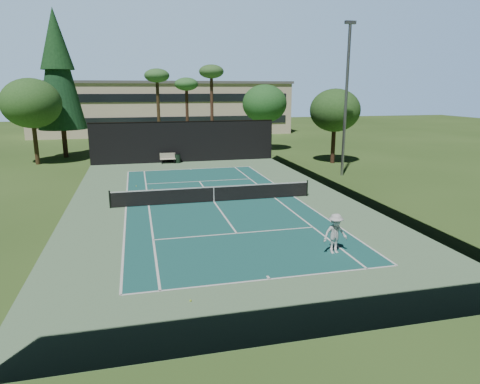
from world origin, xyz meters
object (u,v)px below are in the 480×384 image
(player, at_px, (335,234))
(tennis_ball_d, at_px, (136,186))
(tennis_ball_c, at_px, (200,192))
(tennis_ball_b, at_px, (152,189))
(trash_bin, at_px, (178,158))
(tennis_net, at_px, (214,193))
(tennis_ball_a, at_px, (191,301))
(park_bench, at_px, (168,158))

(player, bearing_deg, tennis_ball_d, 112.79)
(tennis_ball_c, bearing_deg, player, -72.04)
(tennis_ball_b, height_order, trash_bin, trash_bin)
(tennis_ball_b, relative_size, tennis_ball_d, 0.87)
(tennis_net, height_order, tennis_ball_c, tennis_net)
(tennis_ball_a, xyz_separation_m, park_bench, (1.40, 28.42, 0.51))
(player, height_order, tennis_ball_b, player)
(player, bearing_deg, tennis_ball_a, -161.87)
(tennis_net, xyz_separation_m, tennis_ball_b, (-3.72, 4.44, -0.52))
(park_bench, bearing_deg, tennis_ball_a, -92.82)
(tennis_ball_d, xyz_separation_m, trash_bin, (4.03, 9.77, 0.44))
(tennis_ball_c, height_order, tennis_ball_d, tennis_ball_d)
(tennis_net, distance_m, tennis_ball_c, 2.77)
(park_bench, bearing_deg, tennis_ball_d, -107.48)
(player, xyz_separation_m, tennis_ball_a, (-6.76, -2.96, -0.86))
(tennis_ball_a, bearing_deg, tennis_net, 76.30)
(tennis_ball_d, bearing_deg, tennis_ball_a, -84.84)
(tennis_ball_c, xyz_separation_m, park_bench, (-1.27, 12.83, 0.51))
(tennis_net, height_order, trash_bin, tennis_net)
(tennis_ball_b, height_order, tennis_ball_d, tennis_ball_d)
(tennis_ball_a, relative_size, park_bench, 0.05)
(tennis_ball_b, bearing_deg, tennis_net, -50.07)
(tennis_ball_c, height_order, park_bench, park_bench)
(tennis_ball_a, relative_size, tennis_ball_c, 1.11)
(player, bearing_deg, tennis_ball_b, 111.47)
(tennis_ball_a, bearing_deg, park_bench, 87.18)
(player, xyz_separation_m, tennis_ball_d, (-8.44, 15.67, -0.86))
(tennis_net, bearing_deg, tennis_ball_d, 130.17)
(tennis_net, height_order, tennis_ball_d, tennis_net)
(player, distance_m, tennis_ball_c, 13.30)
(trash_bin, bearing_deg, tennis_ball_a, -94.73)
(park_bench, bearing_deg, player, -78.11)
(tennis_ball_a, relative_size, tennis_ball_d, 1.02)
(tennis_ball_a, bearing_deg, tennis_ball_d, 95.16)
(tennis_ball_d, bearing_deg, tennis_ball_c, -34.97)
(tennis_net, bearing_deg, tennis_ball_c, 100.17)
(tennis_net, distance_m, player, 10.59)
(tennis_ball_b, distance_m, tennis_ball_c, 3.69)
(tennis_ball_a, height_order, tennis_ball_c, tennis_ball_a)
(player, height_order, tennis_ball_c, player)
(tennis_ball_d, bearing_deg, park_bench, 72.52)
(tennis_ball_a, xyz_separation_m, tennis_ball_b, (-0.57, 17.35, -0.01))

